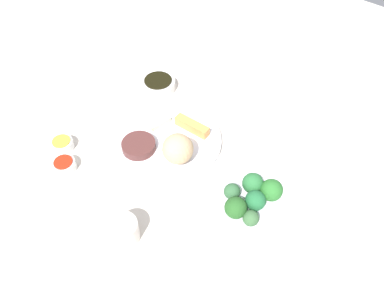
% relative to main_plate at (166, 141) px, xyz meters
% --- Properties ---
extents(tabletop, '(2.20, 2.20, 0.02)m').
position_rel_main_plate_xyz_m(tabletop, '(-0.05, 0.02, -0.02)').
color(tabletop, beige).
rests_on(tabletop, ground).
extents(main_plate, '(0.30, 0.30, 0.02)m').
position_rel_main_plate_xyz_m(main_plate, '(0.00, 0.00, 0.00)').
color(main_plate, white).
rests_on(main_plate, tabletop).
extents(rice_scoop, '(0.08, 0.08, 0.08)m').
position_rel_main_plate_xyz_m(rice_scoop, '(-0.07, 0.03, 0.05)').
color(rice_scoop, tan).
rests_on(rice_scoop, main_plate).
extents(spring_roll, '(0.10, 0.03, 0.03)m').
position_rel_main_plate_xyz_m(spring_roll, '(-0.03, -0.07, 0.02)').
color(spring_roll, '#D69249').
rests_on(spring_roll, main_plate).
extents(crab_rangoon_wonton, '(0.08, 0.08, 0.01)m').
position_rel_main_plate_xyz_m(crab_rangoon_wonton, '(0.07, -0.03, 0.02)').
color(crab_rangoon_wonton, beige).
rests_on(crab_rangoon_wonton, main_plate).
extents(stir_fry_heap, '(0.09, 0.09, 0.02)m').
position_rel_main_plate_xyz_m(stir_fry_heap, '(0.03, 0.07, 0.02)').
color(stir_fry_heap, '#512B28').
rests_on(stir_fry_heap, main_plate).
extents(broccoli_plate, '(0.23, 0.23, 0.01)m').
position_rel_main_plate_xyz_m(broccoli_plate, '(-0.30, 0.03, -0.00)').
color(broccoli_plate, white).
rests_on(broccoli_plate, tabletop).
extents(broccoli_floret_0, '(0.05, 0.05, 0.05)m').
position_rel_main_plate_xyz_m(broccoli_floret_0, '(-0.27, -0.01, 0.03)').
color(broccoli_floret_0, '#2A6B36').
rests_on(broccoli_floret_0, broccoli_plate).
extents(broccoli_floret_1, '(0.05, 0.05, 0.05)m').
position_rel_main_plate_xyz_m(broccoli_floret_1, '(-0.30, 0.03, 0.03)').
color(broccoli_floret_1, '#216436').
rests_on(broccoli_floret_1, broccoli_plate).
extents(broccoli_floret_2, '(0.05, 0.05, 0.05)m').
position_rel_main_plate_xyz_m(broccoli_floret_2, '(-0.27, 0.07, 0.03)').
color(broccoli_floret_2, '#245722').
rests_on(broccoli_floret_2, broccoli_plate).
extents(broccoli_floret_3, '(0.04, 0.04, 0.04)m').
position_rel_main_plate_xyz_m(broccoli_floret_3, '(-0.31, 0.07, 0.02)').
color(broccoli_floret_3, '#376036').
rests_on(broccoli_floret_3, broccoli_plate).
extents(broccoli_floret_4, '(0.05, 0.05, 0.05)m').
position_rel_main_plate_xyz_m(broccoli_floret_4, '(-0.31, -0.02, 0.03)').
color(broccoli_floret_4, '#2A6D2A').
rests_on(broccoli_floret_4, broccoli_plate).
extents(broccoli_floret_6, '(0.04, 0.04, 0.04)m').
position_rel_main_plate_xyz_m(broccoli_floret_6, '(-0.24, 0.04, 0.03)').
color(broccoli_floret_6, '#305D36').
rests_on(broccoli_floret_6, broccoli_plate).
extents(soy_sauce_bowl, '(0.10, 0.10, 0.03)m').
position_rel_main_plate_xyz_m(soy_sauce_bowl, '(0.17, -0.15, 0.01)').
color(soy_sauce_bowl, white).
rests_on(soy_sauce_bowl, tabletop).
extents(soy_sauce_bowl_liquid, '(0.08, 0.08, 0.00)m').
position_rel_main_plate_xyz_m(soy_sauce_bowl_liquid, '(0.17, -0.15, 0.03)').
color(soy_sauce_bowl_liquid, black).
rests_on(soy_sauce_bowl_liquid, soy_sauce_bowl).
extents(sauce_ramekin_hot_mustard, '(0.06, 0.06, 0.02)m').
position_rel_main_plate_xyz_m(sauce_ramekin_hot_mustard, '(0.20, 0.19, 0.00)').
color(sauce_ramekin_hot_mustard, white).
rests_on(sauce_ramekin_hot_mustard, tabletop).
extents(sauce_ramekin_hot_mustard_liquid, '(0.05, 0.05, 0.00)m').
position_rel_main_plate_xyz_m(sauce_ramekin_hot_mustard_liquid, '(0.20, 0.19, 0.02)').
color(sauce_ramekin_hot_mustard_liquid, gold).
rests_on(sauce_ramekin_hot_mustard_liquid, sauce_ramekin_hot_mustard).
extents(sauce_ramekin_sweet_and_sour, '(0.06, 0.06, 0.02)m').
position_rel_main_plate_xyz_m(sauce_ramekin_sweet_and_sour, '(0.14, 0.23, 0.00)').
color(sauce_ramekin_sweet_and_sour, white).
rests_on(sauce_ramekin_sweet_and_sour, tabletop).
extents(sauce_ramekin_sweet_and_sour_liquid, '(0.05, 0.05, 0.00)m').
position_rel_main_plate_xyz_m(sauce_ramekin_sweet_and_sour_liquid, '(0.14, 0.23, 0.02)').
color(sauce_ramekin_sweet_and_sour_liquid, red).
rests_on(sauce_ramekin_sweet_and_sour_liquid, sauce_ramekin_sweet_and_sour).
extents(teacup, '(0.07, 0.07, 0.06)m').
position_rel_main_plate_xyz_m(teacup, '(-0.12, 0.27, 0.02)').
color(teacup, white).
rests_on(teacup, tabletop).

